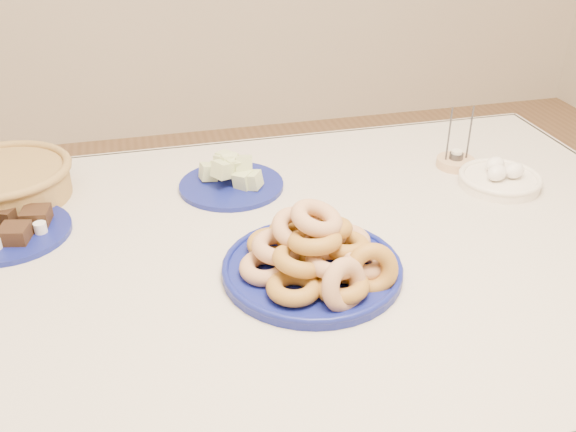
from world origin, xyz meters
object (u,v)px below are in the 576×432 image
(wicker_basket, at_px, (3,181))
(brownie_plate, at_px, (9,229))
(donut_platter, at_px, (315,257))
(dining_table, at_px, (282,291))
(melon_plate, at_px, (230,177))
(egg_bowl, at_px, (500,178))
(candle_holder, at_px, (456,161))

(wicker_basket, bearing_deg, brownie_plate, -81.26)
(donut_platter, bearing_deg, brownie_plate, 152.80)
(dining_table, distance_m, brownie_plate, 0.57)
(melon_plate, relative_size, egg_bowl, 1.05)
(melon_plate, xyz_separation_m, egg_bowl, (0.61, -0.15, -0.01))
(donut_platter, height_order, candle_holder, candle_holder)
(melon_plate, distance_m, wicker_basket, 0.50)
(brownie_plate, bearing_deg, dining_table, -19.19)
(brownie_plate, bearing_deg, egg_bowl, -2.46)
(donut_platter, bearing_deg, wicker_basket, 141.93)
(donut_platter, distance_m, wicker_basket, 0.75)
(dining_table, distance_m, candle_holder, 0.58)
(wicker_basket, relative_size, candle_holder, 2.50)
(dining_table, height_order, wicker_basket, wicker_basket)
(dining_table, bearing_deg, wicker_basket, 147.24)
(brownie_plate, xyz_separation_m, candle_holder, (1.03, 0.08, 0.00))
(dining_table, height_order, melon_plate, melon_plate)
(brownie_plate, relative_size, wicker_basket, 0.76)
(dining_table, xyz_separation_m, egg_bowl, (0.56, 0.14, 0.13))
(brownie_plate, height_order, egg_bowl, egg_bowl)
(donut_platter, relative_size, melon_plate, 1.76)
(egg_bowl, bearing_deg, wicker_basket, 168.83)
(candle_holder, bearing_deg, dining_table, -152.92)
(melon_plate, bearing_deg, wicker_basket, 172.20)
(dining_table, xyz_separation_m, brownie_plate, (-0.53, 0.18, 0.12))
(candle_holder, height_order, egg_bowl, candle_holder)
(melon_plate, bearing_deg, donut_platter, -77.12)
(candle_holder, bearing_deg, egg_bowl, -67.89)
(melon_plate, bearing_deg, dining_table, -79.54)
(wicker_basket, xyz_separation_m, egg_bowl, (1.11, -0.22, -0.02))
(dining_table, xyz_separation_m, melon_plate, (-0.05, 0.29, 0.13))
(dining_table, xyz_separation_m, candle_holder, (0.51, 0.26, 0.12))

